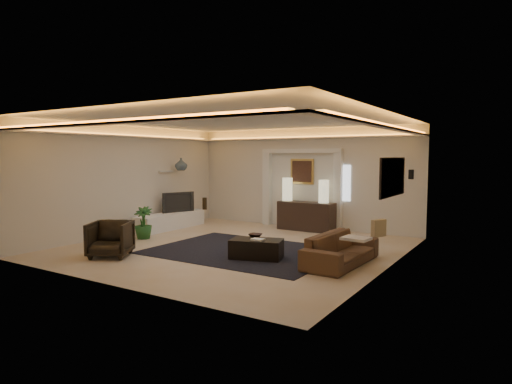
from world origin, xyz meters
The scene contains 33 objects.
floor centered at (0.00, 0.00, 0.00)m, with size 7.00×7.00×0.00m, color beige.
ceiling centered at (0.00, 0.00, 2.90)m, with size 7.00×7.00×0.00m, color white.
wall_back centered at (0.00, 3.50, 1.45)m, with size 7.00×7.00×0.00m, color beige.
wall_front centered at (0.00, -3.50, 1.45)m, with size 7.00×7.00×0.00m, color beige.
wall_left centered at (-3.50, 0.00, 1.45)m, with size 7.00×7.00×0.00m, color beige.
wall_right centered at (3.50, 0.00, 1.45)m, with size 7.00×7.00×0.00m, color beige.
cove_soffit centered at (0.00, 0.00, 2.62)m, with size 7.00×7.00×0.04m, color silver.
daylight_slit centered at (1.35, 3.48, 1.35)m, with size 0.25×0.03×1.00m, color white.
area_rug centered at (0.40, -0.20, 0.01)m, with size 4.00×3.00×0.01m, color black.
pilaster_left centered at (-1.15, 3.40, 1.10)m, with size 0.22×0.20×2.20m, color silver.
pilaster_right centered at (1.15, 3.40, 1.10)m, with size 0.22×0.20×2.20m, color silver.
alcove_header centered at (0.00, 3.40, 2.25)m, with size 2.52×0.20×0.12m, color silver.
painting_frame centered at (0.00, 3.47, 1.65)m, with size 0.74×0.04×0.74m, color tan.
painting_canvas centered at (0.00, 3.44, 1.65)m, with size 0.62×0.02×0.62m, color #4C2D1E.
art_panel_frame centered at (3.47, 0.30, 1.70)m, with size 0.04×1.64×0.74m, color black.
art_panel_gold centered at (3.44, 0.30, 1.70)m, with size 0.02×1.50×0.62m, color tan.
wall_sconce centered at (3.38, 2.20, 1.68)m, with size 0.12×0.12×0.22m, color black.
wall_niche centered at (-3.44, 1.40, 1.65)m, with size 0.10×0.55×0.04m, color silver.
console centered at (0.36, 3.02, 0.40)m, with size 1.62×0.51×0.81m, color black.
lamp_left centered at (-0.31, 3.15, 1.09)m, with size 0.30×0.30×0.66m, color beige.
lamp_right centered at (0.84, 3.12, 1.09)m, with size 0.28×0.28×0.63m, color beige.
media_ledge centered at (-3.12, 1.20, 0.23)m, with size 0.61×2.44×0.46m, color white.
tv centered at (-3.15, 1.53, 0.74)m, with size 0.13×1.02×0.59m, color black.
figurine centered at (-2.82, 2.42, 0.64)m, with size 0.14×0.14×0.37m, color black.
ginger_jar centered at (-3.15, 1.74, 1.86)m, with size 0.36×0.36×0.38m, color slate.
plant centered at (-2.61, -0.32, 0.41)m, with size 0.46×0.46×0.81m, color #225623.
sofa centered at (2.64, -0.19, 0.30)m, with size 0.80×2.04×0.59m, color black.
throw_blanket centered at (2.96, -0.26, 0.55)m, with size 0.49×0.40×0.05m, color #F9EEC2.
throw_pillow centered at (2.97, 1.16, 0.55)m, with size 0.11×0.37×0.37m, color tan.
coffee_table centered at (1.00, -0.66, 0.21)m, with size 1.04×0.57×0.39m, color black.
bowl centered at (0.84, -0.44, 0.44)m, with size 0.28×0.28×0.07m, color black.
magazine centered at (1.07, -0.72, 0.42)m, with size 0.25×0.18×0.03m, color white.
armchair centered at (-1.66, -2.14, 0.37)m, with size 0.80×0.82×0.75m, color black.
Camera 1 is at (5.70, -8.18, 2.09)m, focal length 30.87 mm.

